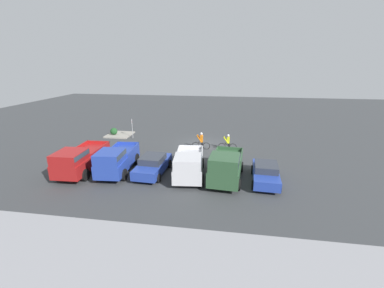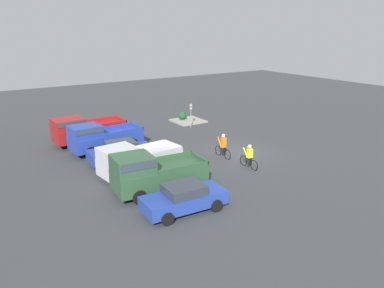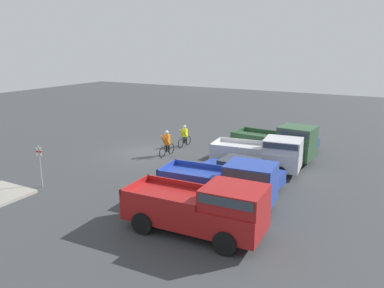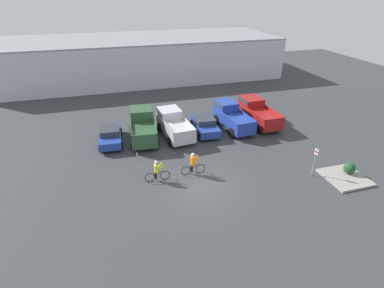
% 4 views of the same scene
% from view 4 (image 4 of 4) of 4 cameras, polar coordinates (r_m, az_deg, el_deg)
% --- Properties ---
extents(ground_plane, '(80.00, 80.00, 0.00)m').
position_cam_4_polar(ground_plane, '(20.48, 1.83, -7.97)').
color(ground_plane, '#383A3D').
extents(warehouse_building, '(38.35, 13.58, 5.58)m').
position_cam_4_polar(warehouse_building, '(45.78, -9.60, 15.96)').
color(warehouse_building, silver).
rests_on(warehouse_building, ground_plane).
extents(sedan_0, '(2.10, 4.34, 1.41)m').
position_cam_4_polar(sedan_0, '(26.49, -15.27, 1.65)').
color(sedan_0, '#233D9E').
rests_on(sedan_0, ground_plane).
extents(pickup_truck_0, '(2.64, 5.30, 2.33)m').
position_cam_4_polar(pickup_truck_0, '(26.68, -9.36, 3.61)').
color(pickup_truck_0, '#2D5133').
rests_on(pickup_truck_0, ground_plane).
extents(pickup_truck_1, '(2.62, 5.27, 2.07)m').
position_cam_4_polar(pickup_truck_1, '(26.90, -3.52, 3.90)').
color(pickup_truck_1, silver).
rests_on(pickup_truck_1, ground_plane).
extents(sedan_1, '(2.17, 4.44, 1.46)m').
position_cam_4_polar(sedan_1, '(27.51, 2.40, 3.73)').
color(sedan_1, '#233D9E').
rests_on(sedan_1, ground_plane).
extents(pickup_truck_2, '(2.43, 5.37, 2.19)m').
position_cam_4_polar(pickup_truck_2, '(28.61, 7.47, 5.38)').
color(pickup_truck_2, '#233D9E').
rests_on(pickup_truck_2, ground_plane).
extents(pickup_truck_3, '(2.46, 5.62, 2.17)m').
position_cam_4_polar(pickup_truck_3, '(30.06, 12.20, 6.10)').
color(pickup_truck_3, maroon).
rests_on(pickup_truck_3, ground_plane).
extents(cyclist_0, '(1.80, 0.46, 1.73)m').
position_cam_4_polar(cyclist_0, '(21.24, 0.17, -3.74)').
color(cyclist_0, black).
rests_on(cyclist_0, ground_plane).
extents(cyclist_1, '(1.77, 0.46, 1.61)m').
position_cam_4_polar(cyclist_1, '(20.69, -6.71, -5.09)').
color(cyclist_1, black).
rests_on(cyclist_1, ground_plane).
extents(fire_lane_sign, '(0.11, 0.29, 2.25)m').
position_cam_4_polar(fire_lane_sign, '(22.49, 22.38, -2.64)').
color(fire_lane_sign, '#9E9EA3').
rests_on(fire_lane_sign, ground_plane).
extents(curb_island, '(2.75, 2.82, 0.15)m').
position_cam_4_polar(curb_island, '(23.75, 27.12, -5.68)').
color(curb_island, gray).
rests_on(curb_island, ground_plane).
extents(shrub, '(0.81, 0.81, 0.81)m').
position_cam_4_polar(shrub, '(24.05, 27.81, -4.08)').
color(shrub, '#1E4C23').
rests_on(shrub, curb_island).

